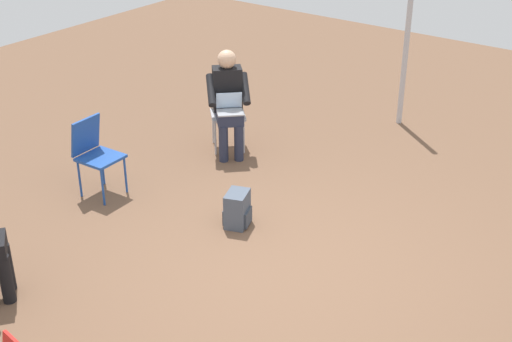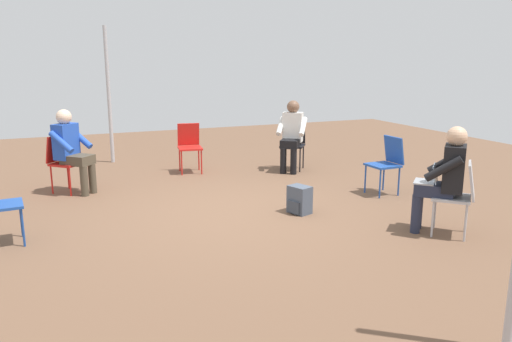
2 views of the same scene
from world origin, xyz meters
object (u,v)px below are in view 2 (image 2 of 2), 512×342
person_in_white (292,132)px  backpack_near_laptop_user (300,201)px  chair_northwest (64,159)px  person_with_laptop (444,174)px  chair_east (387,161)px  chair_southeast (459,193)px  person_in_blue (71,147)px  chair_northeast (293,142)px  chair_north (189,144)px

person_in_white → backpack_near_laptop_user: 2.55m
chair_northwest → person_with_laptop: person_with_laptop is taller
chair_east → backpack_near_laptop_user: size_ratio=2.36×
backpack_near_laptop_user → chair_southeast: bearing=-48.8°
chair_east → backpack_near_laptop_user: chair_east is taller
chair_southeast → person_with_laptop: 0.26m
chair_east → person_with_laptop: size_ratio=0.69×
person_in_blue → backpack_near_laptop_user: 3.46m
chair_east → chair_southeast: same height
person_in_white → backpack_near_laptop_user: bearing=103.5°
backpack_near_laptop_user → chair_northeast: bearing=64.9°
backpack_near_laptop_user → person_in_blue: bearing=140.2°
chair_east → chair_northwest: size_ratio=1.00×
person_in_blue → chair_north: bearing=154.0°
person_with_laptop → person_in_white: size_ratio=1.00×
chair_southeast → person_in_blue: bearing=93.1°
chair_east → person_with_laptop: 1.74m
chair_northeast → chair_north: 1.85m
person_with_laptop → chair_northeast: bearing=46.1°
person_with_laptop → person_in_blue: same height
chair_northeast → backpack_near_laptop_user: (-1.13, -2.41, -0.34)m
backpack_near_laptop_user → chair_northwest: bearing=140.0°
chair_northwest → person_with_laptop: (3.87, -3.60, 0.20)m
chair_northwest → person_in_white: 3.78m
chair_northeast → person_with_laptop: (0.00, -3.71, 0.20)m
chair_east → person_in_blue: bearing=64.3°
chair_northeast → person_in_blue: bearing=41.1°
chair_northwest → backpack_near_laptop_user: chair_northwest is taller
person_in_white → chair_north: bearing=17.8°
chair_east → person_in_blue: (-4.24, 1.83, 0.20)m
chair_east → chair_north: size_ratio=1.00×
chair_southeast → chair_northwest: bearing=93.0°
person_with_laptop → chair_southeast: bearing=-90.0°
person_in_blue → backpack_near_laptop_user: bearing=94.6°
person_with_laptop → person_in_blue: (-3.75, 3.49, 0.00)m
chair_northeast → person_in_blue: 3.76m
chair_east → backpack_near_laptop_user: 1.69m
chair_northeast → person_with_laptop: size_ratio=0.69×
backpack_near_laptop_user → person_in_white: bearing=65.8°
chair_northeast → chair_southeast: size_ratio=1.00×
chair_east → chair_north: bearing=39.6°
chair_northeast → chair_northwest: (-3.87, -0.11, 0.00)m
chair_north → person_with_laptop: bearing=121.6°
chair_north → person_with_laptop: 4.56m
chair_north → person_in_blue: bearing=28.2°
person_in_blue → backpack_near_laptop_user: size_ratio=3.44×
person_in_white → backpack_near_laptop_user: (-1.02, -2.28, -0.54)m
chair_east → person_in_white: size_ratio=0.69×
chair_northwest → person_in_blue: size_ratio=0.69×
chair_northeast → chair_northwest: bearing=39.3°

